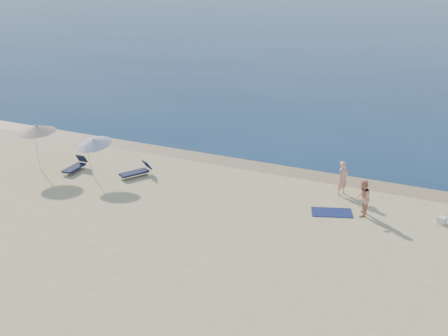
# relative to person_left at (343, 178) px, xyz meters

# --- Properties ---
(sea) EXTENTS (240.00, 160.00, 0.01)m
(sea) POSITION_rel_person_left_xyz_m (-2.83, 82.44, -0.81)
(sea) COLOR #0C2448
(sea) RESTS_ON ground
(wet_sand_strip) EXTENTS (240.00, 1.60, 0.00)m
(wet_sand_strip) POSITION_rel_person_left_xyz_m (-2.83, 1.84, -0.81)
(wet_sand_strip) COLOR #847254
(wet_sand_strip) RESTS_ON ground
(person_left) EXTENTS (0.62, 0.70, 1.62)m
(person_left) POSITION_rel_person_left_xyz_m (0.00, 0.00, 0.00)
(person_left) COLOR tan
(person_left) RESTS_ON ground
(person_right) EXTENTS (0.66, 0.82, 1.60)m
(person_right) POSITION_rel_person_left_xyz_m (1.28, -1.82, -0.01)
(person_right) COLOR tan
(person_right) RESTS_ON ground
(beach_towel) EXTENTS (1.94, 1.48, 0.03)m
(beach_towel) POSITION_rel_person_left_xyz_m (0.10, -2.09, -0.79)
(beach_towel) COLOR #0E1648
(beach_towel) RESTS_ON ground
(white_bag) EXTENTS (0.42, 0.40, 0.29)m
(white_bag) POSITION_rel_person_left_xyz_m (4.47, -1.17, -0.66)
(white_bag) COLOR silver
(white_bag) RESTS_ON ground
(umbrella_near) EXTENTS (1.99, 2.01, 2.25)m
(umbrella_near) POSITION_rel_person_left_xyz_m (-11.54, -3.12, 1.08)
(umbrella_near) COLOR silver
(umbrella_near) RESTS_ON ground
(umbrella_far) EXTENTS (2.39, 2.40, 2.51)m
(umbrella_far) POSITION_rel_person_left_xyz_m (-14.75, -3.48, 1.41)
(umbrella_far) COLOR silver
(umbrella_far) RESTS_ON ground
(lounger_left) EXTENTS (0.60, 1.60, 0.70)m
(lounger_left) POSITION_rel_person_left_xyz_m (-13.11, -2.81, -0.56)
(lounger_left) COLOR #141C37
(lounger_left) RESTS_ON ground
(lounger_right) EXTENTS (1.26, 1.69, 0.72)m
(lounger_right) POSITION_rel_person_left_xyz_m (-9.86, -2.11, -0.55)
(lounger_right) COLOR #151A3B
(lounger_right) RESTS_ON ground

